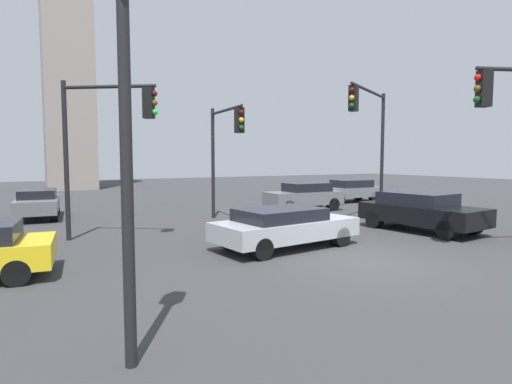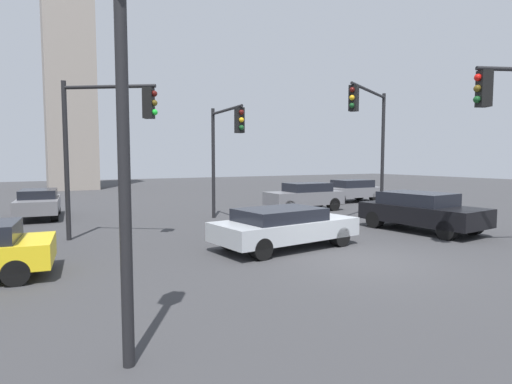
% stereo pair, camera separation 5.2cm
% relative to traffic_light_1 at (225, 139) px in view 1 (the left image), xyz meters
% --- Properties ---
extents(ground_plane, '(100.68, 100.68, 0.00)m').
position_rel_traffic_light_1_xyz_m(ground_plane, '(0.32, -8.15, -3.65)').
color(ground_plane, '#38383A').
extents(traffic_light_1, '(0.43, 3.48, 5.11)m').
position_rel_traffic_light_1_xyz_m(traffic_light_1, '(0.00, 0.00, 0.00)').
color(traffic_light_1, black).
rests_on(traffic_light_1, ground_plane).
extents(traffic_light_2, '(0.49, 0.43, 5.96)m').
position_rel_traffic_light_1_xyz_m(traffic_light_2, '(-6.46, -10.96, 0.46)').
color(traffic_light_2, black).
rests_on(traffic_light_2, ground_plane).
extents(traffic_light_3, '(4.05, 2.33, 5.87)m').
position_rel_traffic_light_1_xyz_m(traffic_light_3, '(5.62, -2.89, 0.62)').
color(traffic_light_3, black).
rests_on(traffic_light_3, ground_plane).
extents(traffic_light_4, '(2.73, 1.99, 5.38)m').
position_rel_traffic_light_1_xyz_m(traffic_light_4, '(-5.22, -1.89, 0.19)').
color(traffic_light_4, black).
rests_on(traffic_light_4, ground_plane).
extents(car_0, '(4.25, 1.93, 1.43)m').
position_rel_traffic_light_1_xyz_m(car_0, '(10.73, 4.07, -2.88)').
color(car_0, slate).
rests_on(car_0, ground_plane).
extents(car_1, '(2.13, 4.30, 1.34)m').
position_rel_traffic_light_1_xyz_m(car_1, '(-7.15, 5.44, -2.92)').
color(car_1, slate).
rests_on(car_1, ground_plane).
extents(car_2, '(4.18, 1.81, 1.49)m').
position_rel_traffic_light_1_xyz_m(car_2, '(5.44, 1.71, -2.85)').
color(car_2, slate).
rests_on(car_2, ground_plane).
extents(car_3, '(4.78, 2.50, 1.26)m').
position_rel_traffic_light_1_xyz_m(car_3, '(-0.62, -5.68, -2.96)').
color(car_3, '#ADB2B7').
rests_on(car_3, ground_plane).
extents(car_4, '(2.51, 4.74, 1.48)m').
position_rel_traffic_light_1_xyz_m(car_4, '(5.67, -5.62, -2.86)').
color(car_4, black).
rests_on(car_4, ground_plane).
extents(skyline_tower, '(4.18, 4.18, 29.53)m').
position_rel_traffic_light_1_xyz_m(skyline_tower, '(-3.89, 25.20, 11.12)').
color(skyline_tower, gray).
rests_on(skyline_tower, ground_plane).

